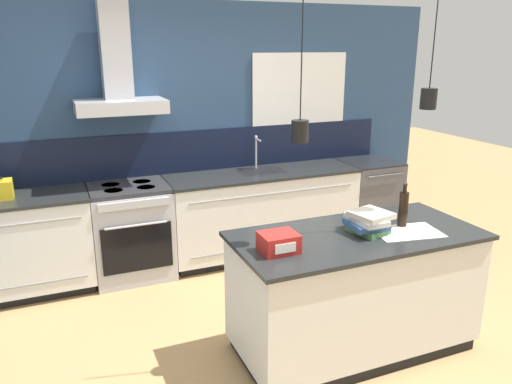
{
  "coord_description": "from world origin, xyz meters",
  "views": [
    {
      "loc": [
        -1.32,
        -2.92,
        2.18
      ],
      "look_at": [
        0.15,
        0.6,
        1.05
      ],
      "focal_mm": 35.0,
      "sensor_mm": 36.0,
      "label": 1
    }
  ],
  "objects_px": {
    "book_stack": "(368,222)",
    "oven_range": "(132,231)",
    "red_supply_box": "(279,243)",
    "bottle_on_island": "(403,208)",
    "dishwasher": "(366,199)"
  },
  "relations": [
    {
      "from": "oven_range",
      "to": "book_stack",
      "type": "relative_size",
      "value": 2.82
    },
    {
      "from": "book_stack",
      "to": "bottle_on_island",
      "type": "bearing_deg",
      "value": 1.53
    },
    {
      "from": "bottle_on_island",
      "to": "red_supply_box",
      "type": "distance_m",
      "value": 1.03
    },
    {
      "from": "dishwasher",
      "to": "oven_range",
      "type": "bearing_deg",
      "value": -179.91
    },
    {
      "from": "bottle_on_island",
      "to": "book_stack",
      "type": "relative_size",
      "value": 1.0
    },
    {
      "from": "dishwasher",
      "to": "red_supply_box",
      "type": "xyz_separation_m",
      "value": [
        -2.05,
        -1.95,
        0.52
      ]
    },
    {
      "from": "dishwasher",
      "to": "bottle_on_island",
      "type": "distance_m",
      "value": 2.22
    },
    {
      "from": "book_stack",
      "to": "oven_range",
      "type": "bearing_deg",
      "value": 125.97
    },
    {
      "from": "oven_range",
      "to": "red_supply_box",
      "type": "bearing_deg",
      "value": -71.66
    },
    {
      "from": "oven_range",
      "to": "red_supply_box",
      "type": "height_order",
      "value": "red_supply_box"
    },
    {
      "from": "dishwasher",
      "to": "red_supply_box",
      "type": "bearing_deg",
      "value": -136.41
    },
    {
      "from": "oven_range",
      "to": "dishwasher",
      "type": "height_order",
      "value": "same"
    },
    {
      "from": "bottle_on_island",
      "to": "oven_range",
      "type": "bearing_deg",
      "value": 131.71
    },
    {
      "from": "oven_range",
      "to": "red_supply_box",
      "type": "xyz_separation_m",
      "value": [
        0.64,
        -1.94,
        0.52
      ]
    },
    {
      "from": "book_stack",
      "to": "red_supply_box",
      "type": "bearing_deg",
      "value": -174.91
    }
  ]
}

